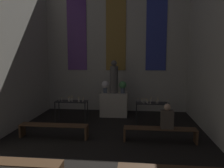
# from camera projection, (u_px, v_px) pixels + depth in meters

# --- Properties ---
(wall_back) EXTENTS (6.70, 0.16, 5.97)m
(wall_back) POSITION_uv_depth(u_px,v_px,m) (116.00, 46.00, 10.02)
(wall_back) COLOR #B2AD9E
(wall_back) RESTS_ON ground_plane
(altar) EXTENTS (1.14, 0.69, 0.99)m
(altar) POSITION_uv_depth(u_px,v_px,m) (114.00, 104.00, 9.34)
(altar) COLOR #BCB29E
(altar) RESTS_ON ground_plane
(statue) EXTENTS (0.34, 0.34, 1.38)m
(statue) POSITION_uv_depth(u_px,v_px,m) (114.00, 78.00, 9.20)
(statue) COLOR #5B5651
(statue) RESTS_ON altar
(flower_vase_left) EXTENTS (0.32, 0.32, 0.51)m
(flower_vase_left) POSITION_uv_depth(u_px,v_px,m) (105.00, 86.00, 9.28)
(flower_vase_left) COLOR #4C5666
(flower_vase_left) RESTS_ON altar
(flower_vase_right) EXTENTS (0.32, 0.32, 0.51)m
(flower_vase_right) POSITION_uv_depth(u_px,v_px,m) (123.00, 86.00, 9.21)
(flower_vase_right) COLOR #4C5666
(flower_vase_right) RESTS_ON altar
(candle_rack_left) EXTENTS (1.21, 0.50, 1.04)m
(candle_rack_left) POSITION_uv_depth(u_px,v_px,m) (72.00, 104.00, 8.34)
(candle_rack_left) COLOR black
(candle_rack_left) RESTS_ON ground_plane
(candle_rack_right) EXTENTS (1.21, 0.50, 1.04)m
(candle_rack_right) POSITION_uv_depth(u_px,v_px,m) (152.00, 106.00, 8.03)
(candle_rack_right) COLOR black
(candle_rack_right) RESTS_ON ground_plane
(pew_second_left) EXTENTS (2.15, 0.36, 0.42)m
(pew_second_left) POSITION_uv_depth(u_px,v_px,m) (10.00, 166.00, 4.43)
(pew_second_left) COLOR #4C331E
(pew_second_left) RESTS_ON ground_plane
(pew_back_left) EXTENTS (2.15, 0.36, 0.42)m
(pew_back_left) POSITION_uv_depth(u_px,v_px,m) (54.00, 128.00, 6.81)
(pew_back_left) COLOR #4C331E
(pew_back_left) RESTS_ON ground_plane
(pew_back_right) EXTENTS (2.15, 0.36, 0.42)m
(pew_back_right) POSITION_uv_depth(u_px,v_px,m) (160.00, 131.00, 6.48)
(pew_back_right) COLOR #4C331E
(pew_back_right) RESTS_ON ground_plane
(person_seated) EXTENTS (0.36, 0.24, 0.74)m
(person_seated) POSITION_uv_depth(u_px,v_px,m) (167.00, 118.00, 6.41)
(person_seated) COLOR #4C4238
(person_seated) RESTS_ON pew_back_right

